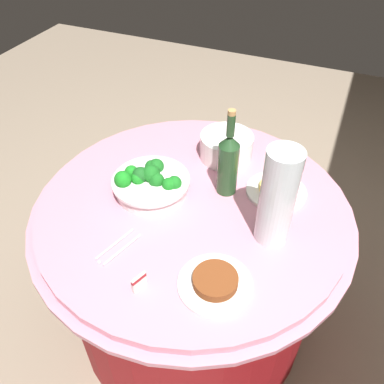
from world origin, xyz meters
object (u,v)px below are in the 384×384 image
Objects in this scene: plate_stack at (226,146)px; decorative_fruit_vase at (277,203)px; broccoli_bowl at (150,183)px; wine_bottle at (228,162)px; serving_tongs at (117,248)px; food_plate_fried_egg at (276,190)px; food_plate_stir_fry at (215,282)px; label_placard_front at (138,281)px.

decorative_fruit_vase is (0.35, 0.28, 0.10)m from plate_stack.
broccoli_bowl is 0.83× the size of wine_bottle.
decorative_fruit_vase reaches higher than serving_tongs.
broccoli_bowl is 0.82× the size of decorative_fruit_vase.
food_plate_stir_fry is at bearing -8.11° from food_plate_fried_egg.
food_plate_stir_fry is 0.22m from label_placard_front.
serving_tongs is 0.34m from food_plate_stir_fry.
food_plate_stir_fry is 4.00× the size of label_placard_front.
food_plate_fried_egg is at bearing -171.10° from decorative_fruit_vase.
wine_bottle reaches higher than broccoli_bowl.
plate_stack is 3.82× the size of label_placard_front.
wine_bottle reaches higher than plate_stack.
serving_tongs is 0.75× the size of food_plate_fried_egg.
plate_stack is 0.95× the size of food_plate_fried_egg.
label_placard_front reaches higher than food_plate_stir_fry.
plate_stack reaches higher than serving_tongs.
plate_stack is 0.28m from food_plate_fried_egg.
broccoli_bowl is 1.33× the size of plate_stack.
broccoli_bowl is 0.36m from plate_stack.
decorative_fruit_vase is at bearing 52.96° from wine_bottle.
decorative_fruit_vase is at bearing 158.39° from food_plate_stir_fry.
food_plate_fried_egg is (-0.17, 0.42, -0.03)m from broccoli_bowl.
label_placard_front reaches higher than serving_tongs.
food_plate_stir_fry is (0.60, 0.18, -0.03)m from plate_stack.
serving_tongs is 0.17m from label_placard_front.
plate_stack is 0.70m from label_placard_front.
broccoli_bowl reaches higher than label_placard_front.
label_placard_front is at bearing 22.07° from broccoli_bowl.
label_placard_front is at bearing -2.16° from plate_stack.
decorative_fruit_vase reaches higher than plate_stack.
food_plate_fried_egg is (-0.06, 0.17, -0.12)m from wine_bottle.
serving_tongs is 0.75× the size of food_plate_stir_fry.
food_plate_stir_fry is 0.47m from food_plate_fried_egg.
food_plate_stir_fry reaches higher than serving_tongs.
decorative_fruit_vase is (0.16, 0.21, 0.02)m from wine_bottle.
broccoli_bowl reaches higher than food_plate_fried_egg.
label_placard_front is at bearing -65.48° from food_plate_stir_fry.
plate_stack reaches higher than food_plate_fried_egg.
plate_stack is 0.46m from decorative_fruit_vase.
plate_stack reaches higher than label_placard_front.
wine_bottle is 0.52m from label_placard_front.
food_plate_fried_egg is (-0.21, -0.03, -0.14)m from decorative_fruit_vase.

